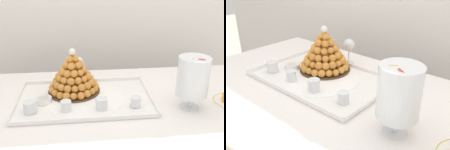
# 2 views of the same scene
# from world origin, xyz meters

# --- Properties ---
(buffet_table) EXTENTS (1.73, 0.99, 0.79)m
(buffet_table) POSITION_xyz_m (0.00, 0.00, 0.70)
(buffet_table) COLOR brown
(buffet_table) RESTS_ON ground_plane
(serving_tray) EXTENTS (0.68, 0.45, 0.02)m
(serving_tray) POSITION_xyz_m (-0.18, 0.07, 0.80)
(serving_tray) COLOR white
(serving_tray) RESTS_ON buffet_table
(croquembouche) EXTENTS (0.28, 0.28, 0.24)m
(croquembouche) POSITION_xyz_m (-0.24, 0.16, 0.90)
(croquembouche) COLOR #4C331E
(croquembouche) RESTS_ON serving_tray
(dessert_cup_left) EXTENTS (0.06, 0.06, 0.05)m
(dessert_cup_left) POSITION_xyz_m (-0.44, -0.04, 0.83)
(dessert_cup_left) COLOR silver
(dessert_cup_left) RESTS_ON serving_tray
(dessert_cup_mid_left) EXTENTS (0.05, 0.05, 0.05)m
(dessert_cup_mid_left) POSITION_xyz_m (-0.27, -0.05, 0.83)
(dessert_cup_mid_left) COLOR silver
(dessert_cup_mid_left) RESTS_ON serving_tray
(dessert_cup_centre) EXTENTS (0.06, 0.06, 0.06)m
(dessert_cup_centre) POSITION_xyz_m (-0.10, -0.05, 0.83)
(dessert_cup_centre) COLOR silver
(dessert_cup_centre) RESTS_ON serving_tray
(dessert_cup_mid_right) EXTENTS (0.05, 0.05, 0.05)m
(dessert_cup_mid_right) POSITION_xyz_m (0.07, -0.04, 0.82)
(dessert_cup_mid_right) COLOR silver
(dessert_cup_mid_right) RESTS_ON serving_tray
(creme_brulee_ramekin) EXTENTS (0.08, 0.08, 0.03)m
(creme_brulee_ramekin) POSITION_xyz_m (-0.39, 0.05, 0.82)
(creme_brulee_ramekin) COLOR white
(creme_brulee_ramekin) RESTS_ON serving_tray
(macaron_goblet) EXTENTS (0.15, 0.15, 0.27)m
(macaron_goblet) POSITION_xyz_m (0.33, -0.07, 0.96)
(macaron_goblet) COLOR white
(macaron_goblet) RESTS_ON buffet_table
(wine_glass) EXTENTS (0.07, 0.07, 0.15)m
(wine_glass) POSITION_xyz_m (-0.21, 0.34, 0.90)
(wine_glass) COLOR silver
(wine_glass) RESTS_ON buffet_table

